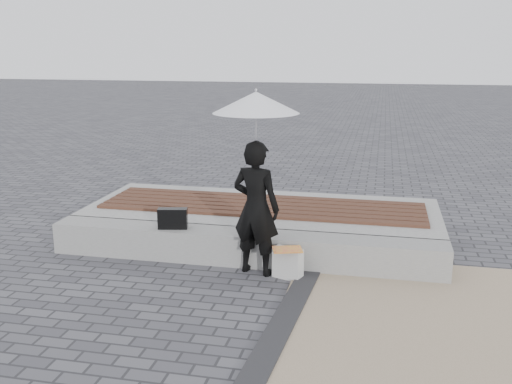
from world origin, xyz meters
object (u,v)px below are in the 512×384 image
parasol (256,102)px  canvas_tote (288,263)px  seating_ledge (243,247)px  handbag (173,218)px  woman (256,208)px

parasol → canvas_tote: bearing=-12.8°
parasol → canvas_tote: 1.90m
seating_ledge → canvas_tote: size_ratio=13.67×
seating_ledge → handbag: (-0.90, -0.05, 0.33)m
handbag → canvas_tote: bearing=-24.9°
woman → canvas_tote: size_ratio=4.40×
seating_ledge → woman: 0.72m
seating_ledge → handbag: 0.96m
woman → canvas_tote: woman is taller
woman → handbag: woman is taller
seating_ledge → parasol: parasol is taller
handbag → canvas_tote: 1.62m
woman → handbag: (-1.14, 0.26, -0.27)m
handbag → woman: bearing=-24.9°
seating_ledge → parasol: bearing=-52.0°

